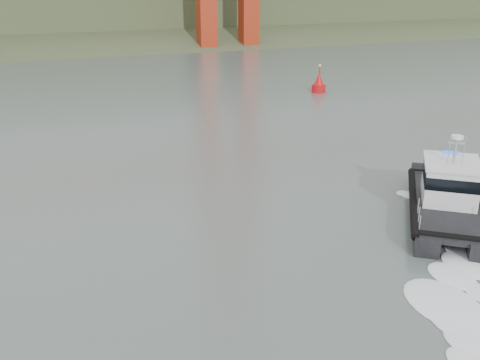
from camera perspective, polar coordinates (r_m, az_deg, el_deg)
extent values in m
plane|color=#485653|center=(25.26, 8.78, -9.70)|extent=(400.00, 400.00, 0.00)
cube|color=#334226|center=(111.96, -15.35, 13.95)|extent=(500.00, 44.72, 16.25)
cube|color=#334226|center=(139.27, -16.94, 17.59)|extent=(500.00, 70.00, 18.00)
cube|color=black|center=(31.98, 18.93, -2.97)|extent=(7.00, 8.90, 1.11)
cube|color=black|center=(32.27, 23.34, -3.38)|extent=(7.00, 8.90, 1.11)
cube|color=black|center=(31.51, 21.31, -2.78)|extent=(8.19, 9.27, 0.23)
cube|color=silver|center=(31.94, 21.47, -0.20)|extent=(4.21, 4.33, 2.13)
cube|color=black|center=(31.81, 21.56, 0.45)|extent=(4.29, 4.40, 0.69)
cube|color=silver|center=(31.57, 21.74, 1.73)|extent=(4.47, 4.58, 0.15)
cylinder|color=#9B9DA4|center=(31.08, 21.97, 2.88)|extent=(0.15, 0.15, 1.66)
cylinder|color=white|center=(30.86, 22.17, 4.26)|extent=(0.65, 0.65, 0.17)
cylinder|color=#BB0C10|center=(62.92, 8.38, 9.57)|extent=(1.61, 1.61, 1.07)
cone|color=#BB0C10|center=(62.71, 8.43, 10.53)|extent=(1.25, 1.25, 1.61)
cylinder|color=#BB0C10|center=(62.52, 8.49, 11.50)|extent=(0.14, 0.14, 0.90)
sphere|color=#E5D87F|center=(62.44, 8.51, 11.98)|extent=(0.27, 0.27, 0.27)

